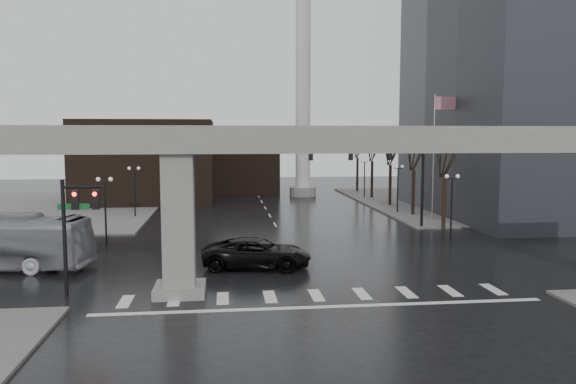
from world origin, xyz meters
The scene contains 23 objects.
ground centered at (0.00, 0.00, 0.00)m, with size 160.00×160.00×0.00m, color black.
sidewalk_ne centered at (26.00, 36.00, 0.07)m, with size 28.00×36.00×0.15m, color slate.
sidewalk_nw centered at (-26.00, 36.00, 0.07)m, with size 28.00×36.00×0.15m, color slate.
elevated_guideway centered at (1.26, 0.00, 6.88)m, with size 48.00×2.60×8.70m.
office_tower centered at (28.00, 26.00, 21.00)m, with size 22.00×26.00×42.00m, color #58585C.
building_far_left centered at (-14.00, 42.00, 5.00)m, with size 16.00×14.00×10.00m, color black.
building_far_mid centered at (-2.00, 52.00, 4.00)m, with size 10.00×10.00×8.00m, color black.
smokestack centered at (6.00, 46.00, 13.35)m, with size 3.60×3.60×30.00m.
signal_mast_arm centered at (8.99, 18.80, 5.83)m, with size 12.12×0.43×8.00m.
signal_left_pole centered at (-12.25, 0.50, 4.07)m, with size 2.30×0.30×6.00m.
flagpole_assembly centered at (15.29, 22.00, 7.53)m, with size 2.06×0.12×12.00m.
lamp_right_0 centered at (13.50, 14.00, 3.47)m, with size 1.22×0.32×5.11m.
lamp_right_1 centered at (13.50, 28.00, 3.47)m, with size 1.22×0.32×5.11m.
lamp_right_2 centered at (13.50, 42.00, 3.47)m, with size 1.22×0.32×5.11m.
lamp_left_0 centered at (-13.50, 14.00, 3.47)m, with size 1.22×0.32×5.11m.
lamp_left_1 centered at (-13.50, 28.00, 3.47)m, with size 1.22×0.32×5.11m.
lamp_left_2 centered at (-13.50, 42.00, 3.47)m, with size 1.22×0.32×5.11m.
tree_right_0 centered at (14.53, 18.02, 2.79)m, with size 1.09×1.58×7.50m.
tree_right_1 centered at (14.53, 26.02, 2.85)m, with size 1.09×1.61×7.67m.
tree_right_2 centered at (14.53, 34.02, 2.91)m, with size 1.10×1.63×7.85m.
tree_right_3 centered at (14.53, 42.02, 2.98)m, with size 1.11×1.66×8.02m.
tree_right_4 centered at (14.53, 50.02, 3.04)m, with size 1.12×1.69×8.19m.
pickup_truck centered at (-2.68, 5.34, 0.93)m, with size 3.08×6.69×1.86m, color black.
Camera 1 is at (-4.70, -28.88, 8.24)m, focal length 35.00 mm.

